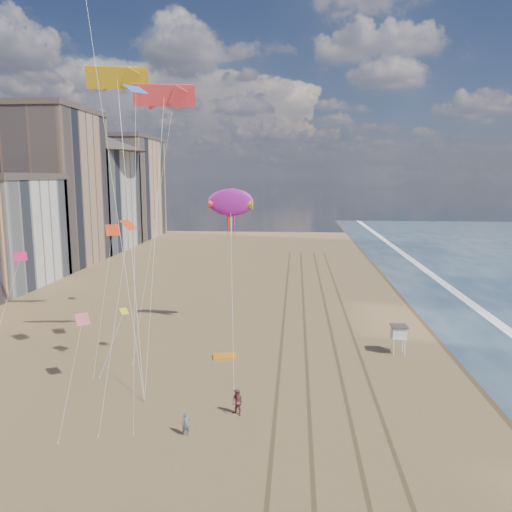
{
  "coord_description": "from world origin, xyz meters",
  "views": [
    {
      "loc": [
        0.11,
        -17.91,
        16.62
      ],
      "look_at": [
        -3.44,
        26.0,
        9.5
      ],
      "focal_mm": 35.0,
      "sensor_mm": 36.0,
      "label": 1
    }
  ],
  "objects": [
    {
      "name": "parafoils",
      "position": [
        -15.62,
        26.09,
        29.35
      ],
      "size": [
        12.14,
        10.05,
        15.78
      ],
      "color": "black",
      "rests_on": "ground"
    },
    {
      "name": "lifeguard_stand",
      "position": [
        9.82,
        27.9,
        2.14
      ],
      "size": [
        1.54,
        1.54,
        2.78
      ],
      "color": "white",
      "rests_on": "ground"
    },
    {
      "name": "wet_sand",
      "position": [
        19.0,
        40.0,
        0.0
      ],
      "size": [
        260.0,
        260.0,
        0.0
      ],
      "primitive_type": "plane",
      "color": "#42301E",
      "rests_on": "ground"
    },
    {
      "name": "show_kite",
      "position": [
        -6.66,
        33.62,
        13.84
      ],
      "size": [
        4.62,
        7.95,
        19.74
      ],
      "color": "#A0188E",
      "rests_on": "ground"
    },
    {
      "name": "tracks",
      "position": [
        2.55,
        30.0,
        0.01
      ],
      "size": [
        7.68,
        120.0,
        0.01
      ],
      "color": "brown",
      "rests_on": "ground"
    },
    {
      "name": "small_kites",
      "position": [
        -15.1,
        22.7,
        14.12
      ],
      "size": [
        12.43,
        17.76,
        20.29
      ],
      "color": "red",
      "rests_on": "ground"
    },
    {
      "name": "buildings",
      "position": [
        -45.73,
        65.59,
        13.55
      ],
      "size": [
        34.72,
        131.35,
        29.0
      ],
      "color": "#C6B284",
      "rests_on": "ground"
    },
    {
      "name": "kite_flyer_b",
      "position": [
        -3.82,
        14.64,
        0.95
      ],
      "size": [
        1.17,
        1.1,
        1.91
      ],
      "primitive_type": "imported",
      "rotation": [
        0.0,
        0.0,
        -0.55
      ],
      "color": "brown",
      "rests_on": "ground"
    },
    {
      "name": "grounded_kite",
      "position": [
        -6.31,
        25.69,
        0.12
      ],
      "size": [
        2.22,
        1.57,
        0.24
      ],
      "primitive_type": "cube",
      "rotation": [
        0.0,
        0.0,
        0.13
      ],
      "color": "orange",
      "rests_on": "ground"
    },
    {
      "name": "kite_flyer_a",
      "position": [
        -6.81,
        11.63,
        0.78
      ],
      "size": [
        0.66,
        0.55,
        1.56
      ],
      "primitive_type": "imported",
      "rotation": [
        0.0,
        0.0,
        0.35
      ],
      "color": "slate",
      "rests_on": "ground"
    },
    {
      "name": "foam",
      "position": [
        23.2,
        40.0,
        0.0
      ],
      "size": [
        260.0,
        260.0,
        0.0
      ],
      "primitive_type": "plane",
      "color": "white",
      "rests_on": "ground"
    }
  ]
}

